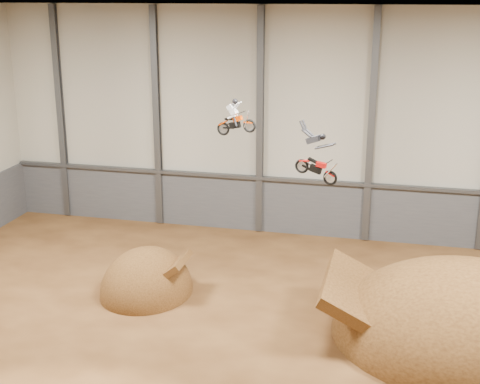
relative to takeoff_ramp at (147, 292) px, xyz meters
name	(u,v)px	position (x,y,z in m)	size (l,w,h in m)	color
floor	(264,355)	(7.05, -4.64, 0.00)	(40.00, 40.00, 0.00)	#482A13
back_wall	(315,125)	(7.05, 10.36, 7.00)	(40.00, 0.10, 14.00)	#BBB6A5
ceiling	(268,13)	(7.05, -4.64, 14.00)	(40.00, 40.00, 0.00)	black
lower_band_back	(312,208)	(7.05, 10.26, 1.75)	(39.80, 0.18, 3.50)	#4D4F54
steel_rail	(313,181)	(7.05, 10.11, 3.55)	(39.80, 0.35, 0.20)	#47494F
steel_column_0	(61,114)	(-9.62, 10.16, 7.00)	(0.40, 0.36, 13.90)	#47494F
steel_column_1	(157,118)	(-2.95, 10.16, 7.00)	(0.40, 0.36, 13.90)	#47494F
steel_column_2	(260,123)	(3.71, 10.16, 7.00)	(0.40, 0.36, 13.90)	#47494F
steel_column_3	(371,128)	(10.38, 10.16, 7.00)	(0.40, 0.36, 13.90)	#47494F
takeoff_ramp	(147,292)	(0.00, 0.00, 0.00)	(4.63, 5.34, 4.63)	#412610
landing_ramp	(466,340)	(15.45, -1.25, 0.00)	(11.79, 10.43, 6.80)	#412610
fmx_rider_a	(237,115)	(4.98, -0.82, 9.50)	(1.87, 0.71, 1.70)	#D93D00
fmx_rider_b	(315,153)	(8.61, -2.06, 8.27)	(2.58, 0.74, 2.21)	red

